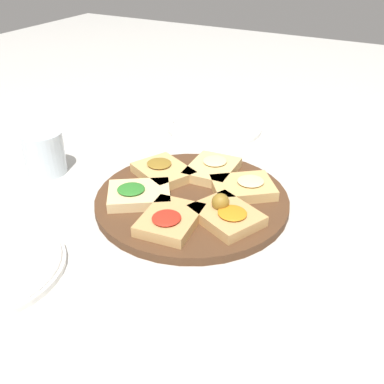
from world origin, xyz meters
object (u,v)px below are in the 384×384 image
(serving_board, at_px, (192,200))
(water_glass, at_px, (44,153))
(napkin_stack, at_px, (289,362))
(plate_right, at_px, (215,126))

(serving_board, xyz_separation_m, water_glass, (-0.04, 0.33, 0.04))
(serving_board, xyz_separation_m, napkin_stack, (-0.26, -0.27, -0.00))
(serving_board, relative_size, napkin_stack, 2.60)
(water_glass, bearing_deg, serving_board, -83.71)
(serving_board, relative_size, plate_right, 1.50)
(water_glass, height_order, napkin_stack, water_glass)
(serving_board, height_order, napkin_stack, serving_board)
(plate_right, height_order, water_glass, water_glass)
(plate_right, distance_m, water_glass, 0.43)
(plate_right, xyz_separation_m, water_glass, (-0.38, 0.21, 0.04))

